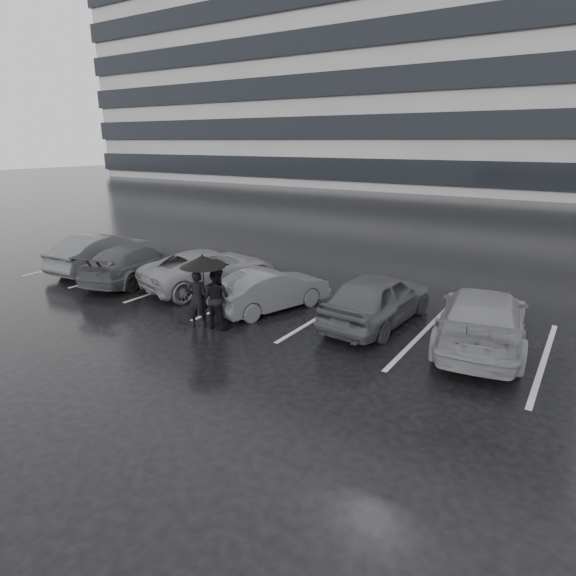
{
  "coord_description": "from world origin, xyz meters",
  "views": [
    {
      "loc": [
        6.72,
        -8.89,
        4.71
      ],
      "look_at": [
        0.31,
        1.0,
        1.1
      ],
      "focal_mm": 30.0,
      "sensor_mm": 36.0,
      "label": 1
    }
  ],
  "objects_px": {
    "car_west_c": "(135,263)",
    "car_west_d": "(104,252)",
    "car_east": "(482,318)",
    "car_west_b": "(210,269)",
    "car_west_a": "(271,290)",
    "car_main": "(377,298)",
    "pedestrian_left": "(197,298)",
    "pedestrian_right": "(217,298)"
  },
  "relations": [
    {
      "from": "pedestrian_left",
      "to": "pedestrian_right",
      "type": "bearing_deg",
      "value": 160.59
    },
    {
      "from": "car_west_a",
      "to": "car_west_b",
      "type": "relative_size",
      "value": 0.79
    },
    {
      "from": "car_west_d",
      "to": "car_west_a",
      "type": "bearing_deg",
      "value": 173.21
    },
    {
      "from": "car_east",
      "to": "pedestrian_left",
      "type": "distance_m",
      "value": 7.11
    },
    {
      "from": "car_west_b",
      "to": "car_east",
      "type": "bearing_deg",
      "value": -164.81
    },
    {
      "from": "car_west_a",
      "to": "car_main",
      "type": "bearing_deg",
      "value": -150.94
    },
    {
      "from": "car_west_b",
      "to": "pedestrian_right",
      "type": "height_order",
      "value": "pedestrian_right"
    },
    {
      "from": "car_main",
      "to": "car_west_d",
      "type": "relative_size",
      "value": 0.97
    },
    {
      "from": "pedestrian_left",
      "to": "car_main",
      "type": "bearing_deg",
      "value": 173.06
    },
    {
      "from": "car_west_b",
      "to": "car_east",
      "type": "height_order",
      "value": "car_east"
    },
    {
      "from": "car_west_c",
      "to": "pedestrian_right",
      "type": "xyz_separation_m",
      "value": [
        5.36,
        -1.84,
        0.17
      ]
    },
    {
      "from": "car_west_a",
      "to": "pedestrian_right",
      "type": "xyz_separation_m",
      "value": [
        -0.39,
        -1.92,
        0.21
      ]
    },
    {
      "from": "car_west_a",
      "to": "car_west_c",
      "type": "bearing_deg",
      "value": 18.66
    },
    {
      "from": "car_west_d",
      "to": "pedestrian_right",
      "type": "height_order",
      "value": "pedestrian_right"
    },
    {
      "from": "car_west_a",
      "to": "car_west_b",
      "type": "distance_m",
      "value": 3.05
    },
    {
      "from": "car_east",
      "to": "pedestrian_left",
      "type": "xyz_separation_m",
      "value": [
        -6.56,
        -2.74,
        0.07
      ]
    },
    {
      "from": "car_west_c",
      "to": "pedestrian_right",
      "type": "relative_size",
      "value": 2.72
    },
    {
      "from": "car_west_c",
      "to": "pedestrian_left",
      "type": "distance_m",
      "value": 5.28
    },
    {
      "from": "pedestrian_left",
      "to": "car_west_d",
      "type": "bearing_deg",
      "value": -60.64
    },
    {
      "from": "car_west_c",
      "to": "car_west_d",
      "type": "bearing_deg",
      "value": -21.11
    },
    {
      "from": "car_west_a",
      "to": "car_west_b",
      "type": "height_order",
      "value": "car_west_b"
    },
    {
      "from": "car_west_a",
      "to": "car_west_c",
      "type": "distance_m",
      "value": 5.75
    },
    {
      "from": "car_main",
      "to": "car_east",
      "type": "height_order",
      "value": "car_main"
    },
    {
      "from": "pedestrian_right",
      "to": "car_west_d",
      "type": "bearing_deg",
      "value": -18.21
    },
    {
      "from": "car_west_c",
      "to": "car_east",
      "type": "xyz_separation_m",
      "value": [
        11.43,
        0.69,
        0.05
      ]
    },
    {
      "from": "pedestrian_right",
      "to": "car_east",
      "type": "bearing_deg",
      "value": -159.35
    },
    {
      "from": "car_west_d",
      "to": "car_main",
      "type": "bearing_deg",
      "value": 176.86
    },
    {
      "from": "car_west_a",
      "to": "car_west_c",
      "type": "xyz_separation_m",
      "value": [
        -5.75,
        -0.08,
        0.04
      ]
    },
    {
      "from": "car_west_a",
      "to": "car_east",
      "type": "height_order",
      "value": "car_east"
    },
    {
      "from": "car_main",
      "to": "car_west_d",
      "type": "bearing_deg",
      "value": 4.92
    },
    {
      "from": "car_west_d",
      "to": "pedestrian_left",
      "type": "distance_m",
      "value": 7.37
    },
    {
      "from": "car_main",
      "to": "car_west_c",
      "type": "height_order",
      "value": "car_main"
    },
    {
      "from": "car_west_a",
      "to": "car_west_c",
      "type": "height_order",
      "value": "car_west_c"
    },
    {
      "from": "car_west_d",
      "to": "pedestrian_left",
      "type": "relative_size",
      "value": 2.82
    },
    {
      "from": "car_west_b",
      "to": "pedestrian_right",
      "type": "xyz_separation_m",
      "value": [
        2.58,
        -2.62,
        0.17
      ]
    },
    {
      "from": "car_east",
      "to": "pedestrian_left",
      "type": "relative_size",
      "value": 3.14
    },
    {
      "from": "car_west_d",
      "to": "car_east",
      "type": "xyz_separation_m",
      "value": [
        13.54,
        0.37,
        -0.01
      ]
    },
    {
      "from": "car_main",
      "to": "car_west_a",
      "type": "bearing_deg",
      "value": 14.25
    },
    {
      "from": "car_main",
      "to": "car_west_a",
      "type": "distance_m",
      "value": 3.09
    },
    {
      "from": "car_west_b",
      "to": "car_west_d",
      "type": "xyz_separation_m",
      "value": [
        -4.89,
        -0.45,
        0.07
      ]
    },
    {
      "from": "car_main",
      "to": "pedestrian_left",
      "type": "distance_m",
      "value": 4.76
    },
    {
      "from": "car_main",
      "to": "car_east",
      "type": "distance_m",
      "value": 2.66
    }
  ]
}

